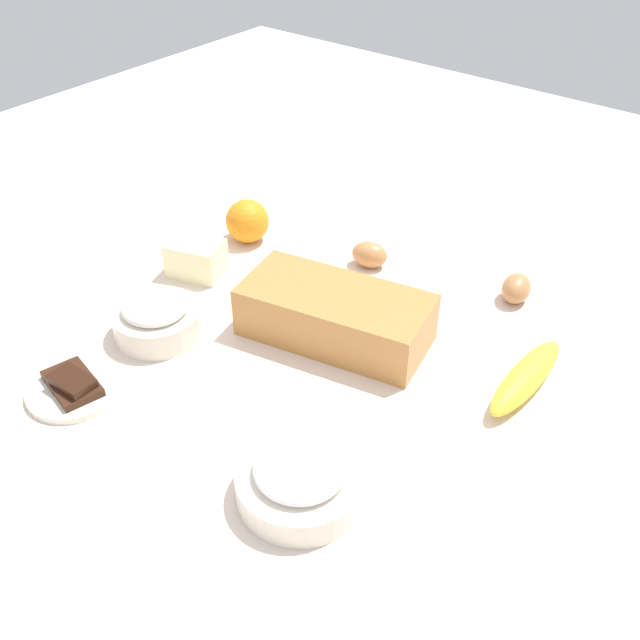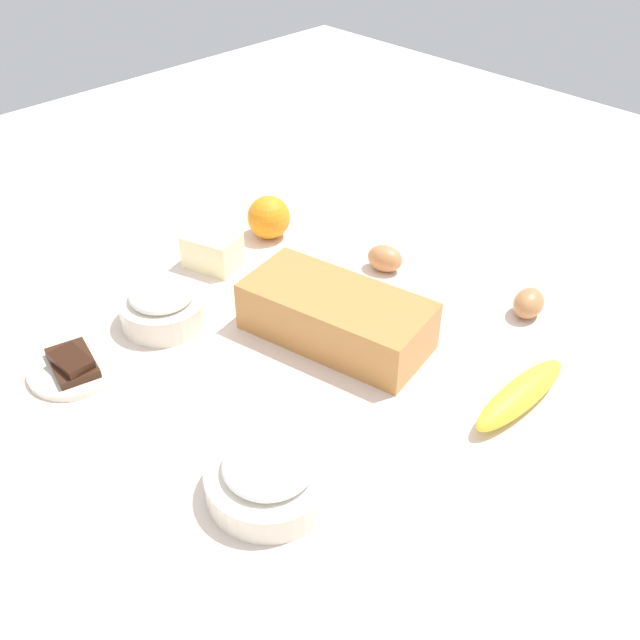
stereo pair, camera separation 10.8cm
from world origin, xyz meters
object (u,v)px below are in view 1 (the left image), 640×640
Objects in this scene: butter_block at (196,258)px; egg_near_butter at (370,255)px; loaf_pan at (335,314)px; egg_beside_bowl at (516,288)px; banana at (526,377)px; sugar_bowl at (301,478)px; orange_fruit at (247,221)px; chocolate_plate at (73,387)px; flour_bowl at (157,317)px.

egg_near_butter is at bearing 42.91° from butter_block.
egg_beside_bowl is (0.17, 0.26, -0.02)m from loaf_pan.
egg_near_butter reaches higher than banana.
orange_fruit reaches higher than sugar_bowl.
orange_fruit reaches higher than butter_block.
butter_block is 0.30m from egg_near_butter.
loaf_pan is at bearing -69.35° from egg_near_butter.
loaf_pan is 0.29m from butter_block.
sugar_bowl is 0.60m from orange_fruit.
sugar_bowl reaches higher than chocolate_plate.
loaf_pan is 2.26× the size of flour_bowl.
butter_block is (-0.08, 0.15, -0.00)m from flour_bowl.
butter_block reaches higher than chocolate_plate.
loaf_pan is 1.95× the size of sugar_bowl.
butter_block reaches higher than egg_beside_bowl.
butter_block is 0.69× the size of chocolate_plate.
flour_bowl is 0.30m from orange_fruit.
loaf_pan is 3.83× the size of orange_fruit.
sugar_bowl is (0.37, -0.11, -0.00)m from flour_bowl.
sugar_bowl reaches higher than banana.
orange_fruit is at bearing 101.30° from chocolate_plate.
chocolate_plate is at bearing -171.09° from sugar_bowl.
egg_near_butter is (-0.23, 0.46, -0.01)m from sugar_bowl.
chocolate_plate is at bearing -87.43° from flour_bowl.
banana is (0.12, 0.34, -0.01)m from sugar_bowl.
loaf_pan is at bearing 57.49° from chocolate_plate.
butter_block is at bearing -87.08° from orange_fruit.
flour_bowl is 0.57m from egg_beside_bowl.
egg_beside_bowl is (0.02, 0.52, -0.01)m from sugar_bowl.
loaf_pan is 0.32m from orange_fruit.
flour_bowl is 0.70× the size of banana.
loaf_pan is 4.92× the size of egg_beside_bowl.
butter_block reaches higher than egg_near_butter.
sugar_bowl is 0.36m from banana.
flour_bowl is 0.87× the size of sugar_bowl.
sugar_bowl is at bearing -63.84° from egg_near_butter.
loaf_pan reaches higher than flour_bowl.
sugar_bowl is at bearing -71.96° from loaf_pan.
egg_beside_bowl is at bearing 119.96° from banana.
loaf_pan is at bearing -23.25° from orange_fruit.
egg_near_butter is 0.53m from chocolate_plate.
flour_bowl reaches higher than egg_beside_bowl.
orange_fruit is 0.14m from butter_block.
flour_bowl is at bearing -154.62° from loaf_pan.
sugar_bowl is 0.51m from egg_near_butter.
flour_bowl is 0.16m from chocolate_plate.
egg_beside_bowl reaches higher than banana.
banana is at bearing 7.90° from butter_block.
loaf_pan reaches higher than egg_near_butter.
egg_near_butter is at bearing 75.55° from chocolate_plate.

